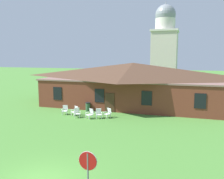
# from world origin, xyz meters

# --- Properties ---
(brick_building) EXTENTS (21.73, 10.40, 5.26)m
(brick_building) POSITION_xyz_m (-0.00, 20.21, 2.68)
(brick_building) COLOR brown
(brick_building) RESTS_ON ground
(dome_tower) EXTENTS (5.18, 5.18, 16.81)m
(dome_tower) POSITION_xyz_m (1.88, 39.50, 7.59)
(dome_tower) COLOR beige
(dome_tower) RESTS_ON ground
(stop_sign) EXTENTS (0.81, 0.07, 2.33)m
(stop_sign) POSITION_xyz_m (3.00, -0.98, 1.66)
(stop_sign) COLOR slate
(stop_sign) RESTS_ON ground
(lawn_chair_by_porch) EXTENTS (0.74, 0.79, 0.96)m
(lawn_chair_by_porch) POSITION_xyz_m (-5.57, 12.74, 0.50)
(lawn_chair_by_porch) COLOR white
(lawn_chair_by_porch) RESTS_ON ground
(lawn_chair_near_door) EXTENTS (0.82, 0.85, 0.96)m
(lawn_chair_near_door) POSITION_xyz_m (-4.34, 12.69, 0.50)
(lawn_chair_near_door) COLOR white
(lawn_chair_near_door) RESTS_ON ground
(lawn_chair_left_end) EXTENTS (0.83, 0.86, 0.96)m
(lawn_chair_left_end) POSITION_xyz_m (-3.81, 11.99, 0.50)
(lawn_chair_left_end) COLOR silver
(lawn_chair_left_end) RESTS_ON ground
(lawn_chair_middle) EXTENTS (0.80, 0.84, 0.96)m
(lawn_chair_middle) POSITION_xyz_m (-2.40, 12.01, 0.50)
(lawn_chair_middle) COLOR white
(lawn_chair_middle) RESTS_ON ground
(lawn_chair_right_end) EXTENTS (0.81, 0.85, 0.96)m
(lawn_chair_right_end) POSITION_xyz_m (-1.62, 12.33, 0.50)
(lawn_chair_right_end) COLOR white
(lawn_chair_right_end) RESTS_ON ground
(lawn_chair_far_side) EXTENTS (0.82, 0.86, 0.96)m
(lawn_chair_far_side) POSITION_xyz_m (-0.83, 12.84, 0.50)
(lawn_chair_far_side) COLOR white
(lawn_chair_far_side) RESTS_ON ground
(trash_bin) EXTENTS (0.56, 0.56, 0.98)m
(trash_bin) POSITION_xyz_m (-3.90, 14.91, 0.50)
(trash_bin) COLOR #335638
(trash_bin) RESTS_ON ground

